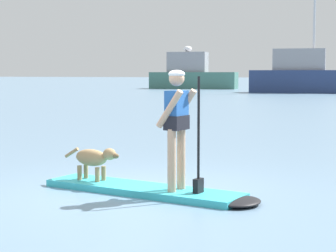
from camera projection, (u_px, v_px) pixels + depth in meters
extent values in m
plane|color=slate|center=(142.00, 193.00, 8.68)|extent=(400.00, 400.00, 0.00)
cube|color=#33B2BF|center=(142.00, 189.00, 8.67)|extent=(3.17, 1.21, 0.10)
ellipsoid|color=black|center=(239.00, 201.00, 7.87)|extent=(0.66, 0.76, 0.10)
cylinder|color=tan|center=(181.00, 158.00, 8.44)|extent=(0.12, 0.12, 0.88)
cylinder|color=tan|center=(172.00, 161.00, 8.22)|extent=(0.12, 0.12, 0.88)
cube|color=black|center=(177.00, 123.00, 8.28)|extent=(0.28, 0.39, 0.20)
cube|color=#2659A5|center=(177.00, 109.00, 8.26)|extent=(0.25, 0.37, 0.53)
sphere|color=tan|center=(177.00, 78.00, 8.22)|extent=(0.22, 0.22, 0.22)
ellipsoid|color=white|center=(177.00, 74.00, 8.22)|extent=(0.23, 0.23, 0.11)
cylinder|color=tan|center=(183.00, 108.00, 8.42)|extent=(0.43, 0.16, 0.54)
cylinder|color=tan|center=(170.00, 109.00, 8.10)|extent=(0.43, 0.16, 0.54)
cylinder|color=black|center=(199.00, 135.00, 8.11)|extent=(0.04, 0.04, 1.61)
cube|color=black|center=(198.00, 186.00, 8.17)|extent=(0.11, 0.19, 0.20)
ellipsoid|color=#997A51|center=(91.00, 158.00, 9.13)|extent=(0.61, 0.31, 0.26)
ellipsoid|color=#997A51|center=(110.00, 154.00, 8.94)|extent=(0.24, 0.19, 0.18)
ellipsoid|color=brown|center=(115.00, 156.00, 8.88)|extent=(0.13, 0.10, 0.08)
cylinder|color=#997A51|center=(72.00, 153.00, 9.33)|extent=(0.27, 0.09, 0.18)
cylinder|color=#997A51|center=(104.00, 173.00, 9.12)|extent=(0.07, 0.07, 0.22)
cylinder|color=#997A51|center=(97.00, 175.00, 8.99)|extent=(0.07, 0.07, 0.22)
cylinder|color=#997A51|center=(86.00, 171.00, 9.30)|extent=(0.07, 0.07, 0.22)
cylinder|color=#997A51|center=(80.00, 173.00, 9.17)|extent=(0.07, 0.07, 0.22)
cube|color=#3F7266|center=(194.00, 80.00, 64.58)|extent=(9.64, 3.87, 1.80)
cube|color=gray|center=(188.00, 62.00, 64.67)|extent=(4.44, 2.57, 2.19)
ellipsoid|color=white|center=(188.00, 49.00, 64.54)|extent=(0.90, 0.90, 0.60)
cube|color=navy|center=(307.00, 82.00, 51.28)|extent=(10.01, 3.68, 1.96)
cube|color=gray|center=(299.00, 60.00, 51.39)|extent=(4.59, 2.44, 1.84)
cylinder|color=silver|center=(315.00, 8.00, 50.54)|extent=(0.20, 0.20, 10.54)
cylinder|color=silver|center=(299.00, 56.00, 51.36)|extent=(3.42, 0.51, 0.14)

